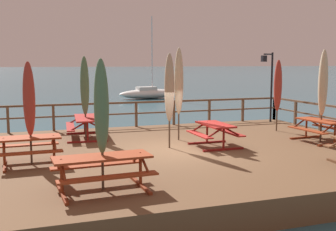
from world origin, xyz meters
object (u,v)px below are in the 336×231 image
(patio_umbrella_short_back, at_px, (323,83))
(patio_umbrella_tall_back_right, at_px, (101,107))
(picnic_table_mid_centre, at_px, (215,130))
(picnic_table_back_right, at_px, (102,165))
(lamp_post_hooked, at_px, (269,76))
(patio_umbrella_short_mid, at_px, (85,86))
(patio_umbrella_short_front, at_px, (29,99))
(sailboat_distant, at_px, (149,93))
(patio_umbrella_tall_front, at_px, (278,86))
(picnic_table_front_left, at_px, (320,126))
(picnic_table_back_left, at_px, (29,145))
(patio_umbrella_tall_mid_right, at_px, (179,82))
(picnic_table_mid_left, at_px, (86,123))
(patio_umbrella_tall_back_left, at_px, (169,88))

(patio_umbrella_short_back, bearing_deg, patio_umbrella_tall_back_right, -159.24)
(picnic_table_mid_centre, height_order, picnic_table_back_right, same)
(picnic_table_back_right, xyz_separation_m, lamp_post_hooked, (9.08, 7.92, 1.55))
(patio_umbrella_short_back, xyz_separation_m, patio_umbrella_short_mid, (-7.73, 3.35, -0.14))
(patio_umbrella_short_front, xyz_separation_m, sailboat_distant, (11.02, 26.40, -1.95))
(picnic_table_mid_centre, bearing_deg, picnic_table_back_right, -140.88)
(patio_umbrella_short_front, bearing_deg, picnic_table_back_right, -64.50)
(patio_umbrella_short_front, bearing_deg, patio_umbrella_tall_front, 15.57)
(patio_umbrella_tall_back_right, bearing_deg, picnic_table_front_left, 20.70)
(picnic_table_back_left, height_order, picnic_table_front_left, same)
(picnic_table_back_left, xyz_separation_m, picnic_table_front_left, (9.66, 0.23, 0.00))
(patio_umbrella_short_mid, bearing_deg, patio_umbrella_tall_mid_right, -26.12)
(patio_umbrella_tall_back_right, bearing_deg, patio_umbrella_tall_front, 34.60)
(picnic_table_mid_centre, relative_size, picnic_table_back_right, 0.75)
(picnic_table_back_right, bearing_deg, patio_umbrella_tall_front, 34.91)
(patio_umbrella_tall_front, relative_size, lamp_post_hooked, 0.89)
(picnic_table_back_right, bearing_deg, patio_umbrella_tall_back_right, 75.56)
(picnic_table_mid_left, bearing_deg, patio_umbrella_short_mid, 98.71)
(picnic_table_back_right, distance_m, picnic_table_front_left, 8.79)
(picnic_table_front_left, height_order, patio_umbrella_tall_front, patio_umbrella_tall_front)
(picnic_table_back_left, relative_size, sailboat_distant, 0.22)
(picnic_table_mid_left, xyz_separation_m, patio_umbrella_tall_back_right, (-0.52, -6.44, 1.24))
(picnic_table_back_left, relative_size, picnic_table_back_right, 0.78)
(picnic_table_front_left, distance_m, patio_umbrella_tall_front, 2.76)
(picnic_table_back_right, height_order, sailboat_distant, sailboat_distant)
(patio_umbrella_tall_back_left, bearing_deg, picnic_table_back_left, -168.38)
(picnic_table_mid_left, bearing_deg, patio_umbrella_tall_back_right, -94.59)
(picnic_table_front_left, distance_m, lamp_post_hooked, 5.08)
(picnic_table_back_right, height_order, picnic_table_mid_left, same)
(picnic_table_back_left, xyz_separation_m, picnic_table_mid_centre, (5.79, 0.57, -0.00))
(patio_umbrella_short_front, distance_m, patio_umbrella_tall_back_right, 3.24)
(picnic_table_back_left, relative_size, patio_umbrella_tall_back_left, 0.55)
(picnic_table_back_left, relative_size, patio_umbrella_short_front, 0.60)
(patio_umbrella_tall_back_right, bearing_deg, patio_umbrella_short_front, 116.42)
(picnic_table_back_left, xyz_separation_m, patio_umbrella_tall_back_left, (4.31, 0.89, 1.39))
(patio_umbrella_short_back, height_order, patio_umbrella_tall_back_left, patio_umbrella_short_back)
(picnic_table_mid_left, bearing_deg, patio_umbrella_tall_front, -6.79)
(patio_umbrella_tall_mid_right, xyz_separation_m, patio_umbrella_tall_back_left, (-0.77, -1.21, -0.14))
(picnic_table_mid_centre, bearing_deg, patio_umbrella_short_mid, 141.31)
(picnic_table_mid_centre, relative_size, patio_umbrella_short_mid, 0.54)
(picnic_table_front_left, bearing_deg, patio_umbrella_short_mid, 156.18)
(patio_umbrella_short_mid, height_order, patio_umbrella_tall_mid_right, patio_umbrella_tall_mid_right)
(patio_umbrella_tall_back_left, bearing_deg, picnic_table_back_right, -126.63)
(picnic_table_back_left, height_order, patio_umbrella_tall_front, patio_umbrella_tall_front)
(patio_umbrella_tall_back_right, relative_size, patio_umbrella_short_back, 0.89)
(patio_umbrella_short_front, relative_size, patio_umbrella_short_mid, 0.94)
(picnic_table_mid_centre, bearing_deg, patio_umbrella_short_back, -4.55)
(picnic_table_back_left, height_order, picnic_table_back_right, same)
(lamp_post_hooked, bearing_deg, patio_umbrella_tall_mid_right, -152.25)
(picnic_table_mid_centre, relative_size, patio_umbrella_short_back, 0.50)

